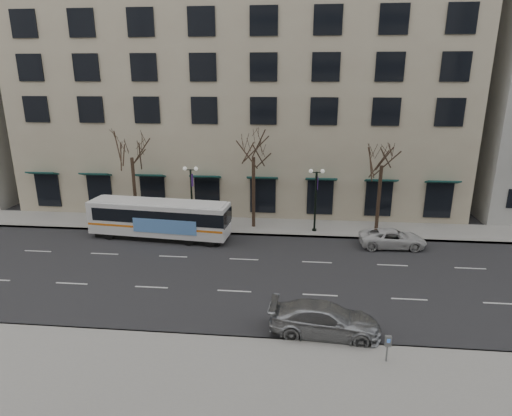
# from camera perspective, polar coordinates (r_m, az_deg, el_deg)

# --- Properties ---
(ground) EXTENTS (160.00, 160.00, 0.00)m
(ground) POSITION_cam_1_polar(r_m,az_deg,el_deg) (27.61, -2.22, -8.78)
(ground) COLOR black
(ground) RESTS_ON ground
(sidewalk_far) EXTENTS (80.00, 4.00, 0.15)m
(sidewalk_far) POSITION_cam_1_polar(r_m,az_deg,el_deg) (35.71, 7.72, -2.67)
(sidewalk_far) COLOR gray
(sidewalk_far) RESTS_ON ground
(building_hotel) EXTENTS (40.00, 20.00, 24.00)m
(building_hotel) POSITION_cam_1_polar(r_m,az_deg,el_deg) (45.95, -1.32, 16.99)
(building_hotel) COLOR tan
(building_hotel) RESTS_ON ground
(tree_far_left) EXTENTS (3.60, 3.60, 8.34)m
(tree_far_left) POSITION_cam_1_polar(r_m,az_deg,el_deg) (36.42, -16.36, 7.95)
(tree_far_left) COLOR black
(tree_far_left) RESTS_ON ground
(tree_far_mid) EXTENTS (3.60, 3.60, 8.55)m
(tree_far_mid) POSITION_cam_1_polar(r_m,az_deg,el_deg) (33.99, -0.35, 8.38)
(tree_far_mid) COLOR black
(tree_far_mid) RESTS_ON ground
(tree_far_right) EXTENTS (3.60, 3.60, 8.06)m
(tree_far_right) POSITION_cam_1_polar(r_m,az_deg,el_deg) (34.51, 16.53, 7.00)
(tree_far_right) COLOR black
(tree_far_right) RESTS_ON ground
(lamp_post_left) EXTENTS (1.22, 0.45, 5.21)m
(lamp_post_left) POSITION_cam_1_polar(r_m,az_deg,el_deg) (35.08, -8.58, 1.84)
(lamp_post_left) COLOR black
(lamp_post_left) RESTS_ON ground
(lamp_post_right) EXTENTS (1.22, 0.45, 5.21)m
(lamp_post_right) POSITION_cam_1_polar(r_m,az_deg,el_deg) (34.09, 7.97, 1.42)
(lamp_post_right) COLOR black
(lamp_post_right) RESTS_ON ground
(city_bus) EXTENTS (11.09, 3.42, 2.96)m
(city_bus) POSITION_cam_1_polar(r_m,az_deg,el_deg) (33.77, -12.66, -1.34)
(city_bus) COLOR silver
(city_bus) RESTS_ON ground
(silver_car) EXTENTS (5.51, 2.57, 1.56)m
(silver_car) POSITION_cam_1_polar(r_m,az_deg,el_deg) (21.63, 9.15, -14.50)
(silver_car) COLOR #9B9EA2
(silver_car) RESTS_ON ground
(white_pickup) EXTENTS (4.88, 2.40, 1.33)m
(white_pickup) POSITION_cam_1_polar(r_m,az_deg,el_deg) (33.10, 17.73, -3.87)
(white_pickup) COLOR silver
(white_pickup) RESTS_ON ground
(pay_station) EXTENTS (0.27, 0.19, 1.25)m
(pay_station) POSITION_cam_1_polar(r_m,az_deg,el_deg) (20.11, 17.17, -16.84)
(pay_station) COLOR slate
(pay_station) RESTS_ON sidewalk_near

